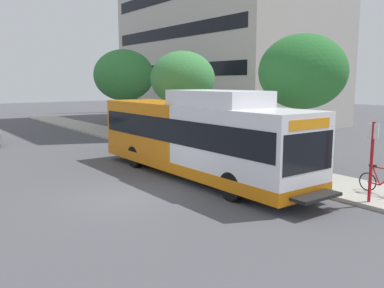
{
  "coord_description": "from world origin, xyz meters",
  "views": [
    {
      "loc": [
        -6.3,
        -12.47,
        4.0
      ],
      "look_at": [
        2.89,
        0.09,
        1.6
      ],
      "focal_mm": 38.2,
      "sensor_mm": 36.0,
      "label": 1
    }
  ],
  "objects_px": {
    "bicycle_parked": "(383,182)",
    "street_tree_mid_block": "(183,79)",
    "bus_stop_sign_pole": "(372,156)",
    "street_tree_far_block": "(124,75)",
    "transit_bus": "(196,137)",
    "street_tree_near_stop": "(303,72)"
  },
  "relations": [
    {
      "from": "street_tree_near_stop",
      "to": "street_tree_mid_block",
      "type": "bearing_deg",
      "value": 93.09
    },
    {
      "from": "bus_stop_sign_pole",
      "to": "street_tree_mid_block",
      "type": "bearing_deg",
      "value": 82.34
    },
    {
      "from": "street_tree_near_stop",
      "to": "street_tree_mid_block",
      "type": "distance_m",
      "value": 8.39
    },
    {
      "from": "bicycle_parked",
      "to": "transit_bus",
      "type": "bearing_deg",
      "value": 117.37
    },
    {
      "from": "bus_stop_sign_pole",
      "to": "street_tree_near_stop",
      "type": "relative_size",
      "value": 0.44
    },
    {
      "from": "street_tree_near_stop",
      "to": "street_tree_mid_block",
      "type": "relative_size",
      "value": 1.04
    },
    {
      "from": "street_tree_far_block",
      "to": "transit_bus",
      "type": "bearing_deg",
      "value": -106.03
    },
    {
      "from": "transit_bus",
      "to": "bicycle_parked",
      "type": "xyz_separation_m",
      "value": [
        3.28,
        -6.34,
        -1.14
      ]
    },
    {
      "from": "bus_stop_sign_pole",
      "to": "bicycle_parked",
      "type": "distance_m",
      "value": 1.64
    },
    {
      "from": "bus_stop_sign_pole",
      "to": "bicycle_parked",
      "type": "height_order",
      "value": "bus_stop_sign_pole"
    },
    {
      "from": "bus_stop_sign_pole",
      "to": "street_tree_far_block",
      "type": "distance_m",
      "value": 21.77
    },
    {
      "from": "street_tree_near_stop",
      "to": "street_tree_far_block",
      "type": "bearing_deg",
      "value": 89.96
    },
    {
      "from": "transit_bus",
      "to": "street_tree_mid_block",
      "type": "relative_size",
      "value": 2.18
    },
    {
      "from": "street_tree_mid_block",
      "to": "street_tree_far_block",
      "type": "relative_size",
      "value": 0.9
    },
    {
      "from": "bicycle_parked",
      "to": "street_tree_mid_block",
      "type": "xyz_separation_m",
      "value": [
        0.54,
        12.79,
        3.58
      ]
    },
    {
      "from": "street_tree_far_block",
      "to": "street_tree_mid_block",
      "type": "bearing_deg",
      "value": -93.13
    },
    {
      "from": "transit_bus",
      "to": "street_tree_far_block",
      "type": "distance_m",
      "value": 15.76
    },
    {
      "from": "street_tree_mid_block",
      "to": "street_tree_far_block",
      "type": "bearing_deg",
      "value": 86.87
    },
    {
      "from": "transit_bus",
      "to": "bicycle_parked",
      "type": "distance_m",
      "value": 7.23
    },
    {
      "from": "street_tree_near_stop",
      "to": "transit_bus",
      "type": "bearing_deg",
      "value": 155.83
    },
    {
      "from": "street_tree_mid_block",
      "to": "street_tree_far_block",
      "type": "distance_m",
      "value": 8.48
    },
    {
      "from": "street_tree_near_stop",
      "to": "street_tree_mid_block",
      "type": "height_order",
      "value": "street_tree_near_stop"
    }
  ]
}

